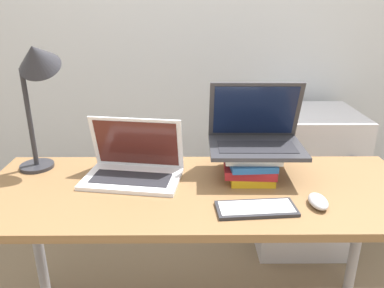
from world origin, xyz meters
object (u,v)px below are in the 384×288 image
at_px(laptop_left, 134,166).
at_px(mini_fridge, 303,180).
at_px(book_stack, 250,162).
at_px(laptop_on_books, 256,135).
at_px(wireless_keyboard, 256,208).
at_px(mouse, 318,201).
at_px(desk_lamp, 36,72).

height_order(laptop_left, mini_fridge, laptop_left).
distance_m(laptop_left, book_stack, 0.47).
xyz_separation_m(laptop_left, laptop_on_books, (0.49, 0.04, 0.12)).
height_order(laptop_left, book_stack, laptop_left).
relative_size(laptop_left, book_stack, 1.54).
distance_m(wireless_keyboard, mouse, 0.22).
distance_m(laptop_left, laptop_on_books, 0.50).
xyz_separation_m(wireless_keyboard, mini_fridge, (0.43, 0.84, -0.31)).
bearing_deg(desk_lamp, wireless_keyboard, -21.70).
bearing_deg(laptop_on_books, laptop_left, -175.24).
relative_size(wireless_keyboard, desk_lamp, 0.50).
xyz_separation_m(laptop_left, wireless_keyboard, (0.45, -0.26, -0.04)).
distance_m(desk_lamp, mini_fridge, 1.52).
bearing_deg(mini_fridge, desk_lamp, -157.55).
bearing_deg(book_stack, mini_fridge, 53.64).
bearing_deg(book_stack, mouse, -50.21).
distance_m(book_stack, desk_lamp, 0.90).
xyz_separation_m(laptop_on_books, desk_lamp, (-0.85, 0.02, 0.25)).
distance_m(wireless_keyboard, mini_fridge, 0.99).
bearing_deg(mini_fridge, mouse, -104.63).
distance_m(mouse, mini_fridge, 0.89).
bearing_deg(wireless_keyboard, mini_fridge, 62.77).
bearing_deg(mini_fridge, laptop_on_books, -126.11).
height_order(book_stack, wireless_keyboard, book_stack).
bearing_deg(laptop_left, wireless_keyboard, -29.79).
relative_size(book_stack, mini_fridge, 0.32).
distance_m(laptop_left, mini_fridge, 1.11).
bearing_deg(mini_fridge, laptop_left, -146.71).
xyz_separation_m(mouse, mini_fridge, (0.21, 0.81, -0.32)).
relative_size(desk_lamp, mini_fridge, 0.68).
relative_size(laptop_left, wireless_keyboard, 1.45).
bearing_deg(desk_lamp, book_stack, -3.44).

